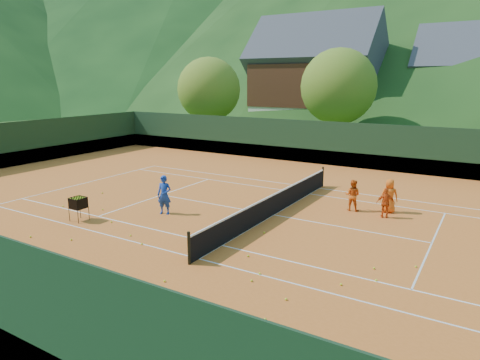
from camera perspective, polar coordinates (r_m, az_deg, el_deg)
The scene contains 40 objects.
ground at distance 18.79m, azimuth 4.50°, elevation -4.71°, with size 400.00×400.00×0.00m, color #2D541A.
clay_court at distance 18.78m, azimuth 4.50°, elevation -4.69°, with size 40.00×24.00×0.02m, color #C45D1F.
coach at distance 18.92m, azimuth -10.06°, elevation -1.97°, with size 0.63×0.41×1.72m, color #183A9C.
student_a at distance 19.82m, azimuth 14.77°, elevation -1.97°, with size 0.69×0.54×1.42m, color #DE5713.
student_b at distance 19.20m, azimuth 18.85°, elevation -2.92°, with size 0.76×0.32×1.30m, color #DA4E13.
student_c at distance 19.99m, azimuth 19.28°, elevation -2.00°, with size 0.74×0.48×1.52m, color orange.
tennis_ball_0 at distance 13.27m, azimuth -18.19°, elevation -13.04°, with size 0.07×0.07×0.07m, color #CDEF27.
tennis_ball_1 at distance 10.93m, azimuth -12.81°, elevation -18.73°, with size 0.07×0.07×0.07m, color #CDEF27.
tennis_ball_3 at distance 13.26m, azimuth 2.65°, elevation -12.35°, with size 0.07×0.07×0.07m, color #CDEF27.
tennis_ball_4 at distance 15.60m, azimuth -28.73°, elevation -10.02°, with size 0.07×0.07×0.07m, color #CDEF27.
tennis_ball_5 at distance 13.00m, azimuth -10.03°, elevation -13.12°, with size 0.07×0.07×0.07m, color #CDEF27.
tennis_ball_6 at distance 23.27m, azimuth -17.89°, elevation -1.65°, with size 0.07×0.07×0.07m, color #CDEF27.
tennis_ball_7 at distance 10.57m, azimuth -5.27°, elevation -19.65°, with size 0.07×0.07×0.07m, color #CDEF27.
tennis_ball_8 at distance 21.48m, azimuth -22.53°, elevation -3.26°, with size 0.07×0.07×0.07m, color #CDEF27.
tennis_ball_9 at distance 20.34m, azimuth -17.83°, elevation -3.76°, with size 0.07×0.07×0.07m, color #CDEF27.
tennis_ball_10 at distance 10.69m, azimuth 2.27°, elevation -19.17°, with size 0.07×0.07×0.07m, color #CDEF27.
tennis_ball_11 at distance 11.03m, azimuth 3.37°, elevation -18.06°, with size 0.07×0.07×0.07m, color #CDEF27.
tennis_ball_12 at distance 16.76m, azimuth -14.40°, elevation -7.16°, with size 0.07×0.07×0.07m, color #CDEF27.
tennis_ball_13 at distance 14.22m, azimuth 17.44°, elevation -11.15°, with size 0.07×0.07×0.07m, color #CDEF27.
tennis_ball_14 at distance 14.77m, azimuth 22.41°, elevation -10.62°, with size 0.07×0.07×0.07m, color #CDEF27.
tennis_ball_15 at distance 17.01m, azimuth -21.56°, elevation -7.40°, with size 0.07×0.07×0.07m, color #CDEF27.
tennis_ball_16 at distance 10.28m, azimuth 5.88°, elevation -20.71°, with size 0.07×0.07×0.07m, color #CDEF27.
tennis_ball_17 at distance 16.56m, azimuth 3.25°, elevation -7.01°, with size 0.07×0.07×0.07m, color #CDEF27.
tennis_ball_18 at distance 20.91m, azimuth -9.56°, elevation -2.84°, with size 0.07×0.07×0.07m, color #CDEF27.
tennis_ball_19 at distance 14.46m, azimuth 1.07°, elevation -10.08°, with size 0.07×0.07×0.07m, color #CDEF27.
tennis_ball_20 at distance 15.84m, azimuth -12.95°, elevation -8.30°, with size 0.07×0.07×0.07m, color #CDEF27.
tennis_ball_21 at distance 13.46m, azimuth 17.70°, elevation -12.61°, with size 0.07×0.07×0.07m, color #CDEF27.
tennis_ball_22 at distance 12.83m, azimuth 1.56°, elevation -13.26°, with size 0.07×0.07×0.07m, color #CDEF27.
tennis_ball_23 at distance 18.50m, azimuth -16.77°, elevation -5.37°, with size 0.07×0.07×0.07m, color #CDEF27.
tennis_ball_24 at distance 12.95m, azimuth 13.32°, elevation -13.39°, with size 0.07×0.07×0.07m, color #CDEF27.
tennis_ball_25 at distance 17.93m, azimuth -26.15°, elevation -6.80°, with size 0.07×0.07×0.07m, color #CDEF27.
tennis_ball_27 at distance 11.94m, azimuth 6.16°, elevation -15.52°, with size 0.07×0.07×0.07m, color #CDEF27.
court_lines at distance 18.78m, azimuth 4.50°, elevation -4.65°, with size 23.83×11.03×0.00m.
tennis_net at distance 18.63m, azimuth 4.53°, elevation -3.19°, with size 0.10×12.07×1.10m.
perimeter_fence at distance 18.44m, azimuth 4.57°, elevation -0.96°, with size 40.40×24.24×3.00m.
ball_hopper at distance 19.00m, azimuth -20.77°, elevation -2.94°, with size 0.57×0.57×1.00m.
chalet_left at distance 49.39m, azimuth 10.03°, elevation 12.90°, with size 13.80×9.93×12.92m.
chalet_mid at distance 50.06m, azimuth 29.40°, elevation 10.69°, with size 12.65×8.82×11.45m.
tree_a at distance 41.60m, azimuth -4.16°, elevation 11.97°, with size 6.00×6.00×7.88m.
tree_b at distance 37.95m, azimuth 13.02°, elevation 12.04°, with size 6.40×6.40×8.40m.
Camera 1 is at (7.93, -16.02, 5.78)m, focal length 32.00 mm.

